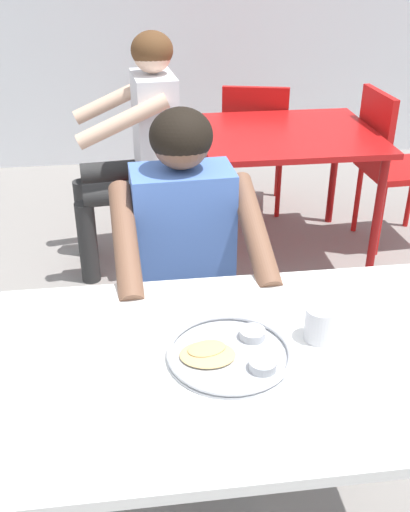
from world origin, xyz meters
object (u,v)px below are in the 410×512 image
at_px(thali_tray, 230,353).
at_px(chair_red_left, 169,180).
at_px(patron_background, 138,135).
at_px(chair_red_far, 254,140).
at_px(table_foreground, 234,381).
at_px(diner_foreground, 187,256).
at_px(chair_foreground, 180,281).
at_px(chair_red_right, 390,159).
at_px(drinking_cup, 320,323).
at_px(table_background_red, 287,147).

distance_m(thali_tray, chair_red_left, 1.86).
bearing_deg(patron_background, chair_red_far, 39.06).
bearing_deg(table_foreground, chair_red_far, 77.15).
xyz_separation_m(diner_foreground, chair_red_far, (0.61, 1.84, -0.22)).
bearing_deg(chair_red_far, chair_foreground, -111.01).
xyz_separation_m(thali_tray, chair_foreground, (-0.05, 0.82, -0.29)).
bearing_deg(patron_background, diner_foreground, -84.35).
bearing_deg(chair_foreground, chair_red_right, 39.88).
bearing_deg(chair_red_left, drinking_cup, -81.87).
bearing_deg(diner_foreground, thali_tray, -85.70).
distance_m(diner_foreground, chair_red_far, 1.95).
bearing_deg(patron_background, chair_red_left, -1.93).
distance_m(chair_red_left, chair_red_far, 0.84).
xyz_separation_m(chair_red_right, patron_background, (-1.41, -0.06, 0.22)).
bearing_deg(chair_red_far, table_foreground, -102.85).
height_order(table_background_red, chair_red_left, chair_red_left).
bearing_deg(patron_background, thali_tray, -84.79).
bearing_deg(drinking_cup, thali_tray, -169.61).
height_order(diner_foreground, chair_red_right, diner_foreground).
bearing_deg(chair_foreground, chair_red_left, 88.04).
relative_size(thali_tray, diner_foreground, 0.26).
height_order(thali_tray, chair_red_far, chair_red_far).
bearing_deg(chair_red_right, thali_tray, -123.17).
bearing_deg(chair_red_left, patron_background, 178.07).
relative_size(thali_tray, patron_background, 0.25).
bearing_deg(patron_background, chair_foreground, -83.63).
relative_size(thali_tray, chair_red_right, 0.34).
distance_m(chair_red_right, chair_red_far, 0.86).
bearing_deg(table_foreground, drinking_cup, 11.87).
distance_m(table_background_red, chair_red_far, 0.61).
distance_m(drinking_cup, patron_background, 1.84).
bearing_deg(diner_foreground, chair_foreground, 92.20).
bearing_deg(table_background_red, drinking_cup, -101.97).
relative_size(diner_foreground, patron_background, 0.95).
bearing_deg(chair_red_right, diner_foreground, -134.71).
xyz_separation_m(thali_tray, chair_red_left, (-0.02, 1.84, -0.28)).
bearing_deg(table_background_red, diner_foreground, -118.05).
xyz_separation_m(chair_foreground, table_background_red, (0.67, 1.03, 0.16)).
bearing_deg(chair_red_left, diner_foreground, -91.23).
height_order(chair_red_left, patron_background, patron_background).
xyz_separation_m(table_foreground, table_background_red, (0.61, 1.85, -0.04)).
xyz_separation_m(table_foreground, chair_red_left, (-0.03, 1.84, -0.19)).
bearing_deg(chair_red_right, patron_background, -177.60).
bearing_deg(chair_foreground, diner_foreground, -87.80).
relative_size(chair_red_left, chair_red_right, 0.91).
xyz_separation_m(chair_red_left, chair_red_right, (1.26, 0.06, 0.04)).
bearing_deg(chair_foreground, chair_red_far, 68.99).
xyz_separation_m(table_foreground, chair_red_far, (0.56, 2.44, -0.19)).
bearing_deg(table_foreground, patron_background, 95.57).
bearing_deg(chair_red_far, diner_foreground, -108.47).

